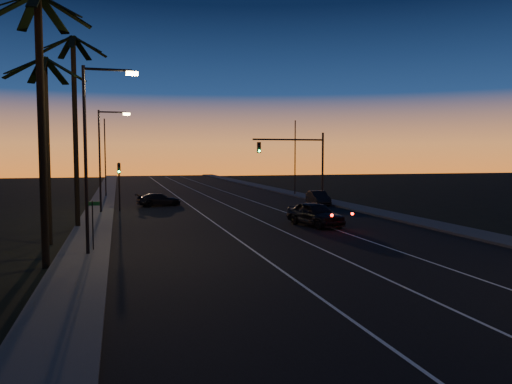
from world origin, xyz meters
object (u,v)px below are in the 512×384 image
object	(u,v)px
signal_mast	(300,156)
lead_car	(315,214)
cross_car	(159,200)
right_car	(318,198)

from	to	relation	value
signal_mast	lead_car	bearing A→B (deg)	-105.90
lead_car	cross_car	distance (m)	18.78
lead_car	right_car	distance (m)	14.27
lead_car	right_car	world-z (taller)	lead_car
right_car	cross_car	world-z (taller)	right_car
right_car	cross_car	bearing A→B (deg)	167.80
cross_car	signal_mast	bearing A→B (deg)	-13.26
signal_mast	lead_car	distance (m)	14.34
lead_car	right_car	bearing A→B (deg)	66.72
right_car	lead_car	bearing A→B (deg)	-113.28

